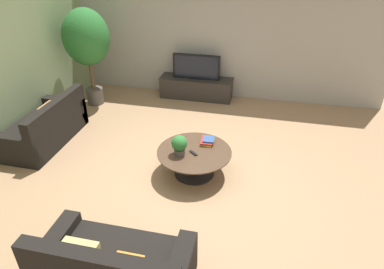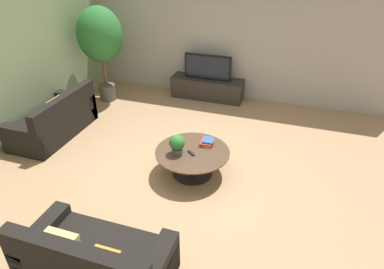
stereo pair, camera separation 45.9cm
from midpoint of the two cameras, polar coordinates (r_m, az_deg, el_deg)
The scene contains 12 objects.
ground_plane at distance 5.59m, azimuth 0.34°, elevation -6.33°, with size 24.00×24.00×0.00m, color #9E7A56.
back_wall_stone at distance 7.86m, azimuth 8.11°, elevation 16.63°, with size 7.40×0.12×3.00m, color #A39E93.
side_wall_left at distance 6.69m, azimuth -27.17°, elevation 11.17°, with size 0.12×7.40×3.00m, color gray.
media_console at distance 8.03m, azimuth 4.21°, elevation 7.72°, with size 1.68×0.50×0.47m.
television at distance 7.85m, azimuth 4.35°, elevation 11.08°, with size 1.07×0.13×0.56m.
coffee_table at distance 5.39m, azimuth 2.51°, elevation -3.97°, with size 1.17×1.17×0.42m.
couch_by_wall at distance 6.87m, azimuth -20.16°, elevation 2.06°, with size 0.84×1.71×0.84m.
couch_near_entry at distance 4.03m, azimuth -12.52°, elevation -20.15°, with size 1.61×0.84×0.84m.
potted_palm_tall at distance 7.74m, azimuth -13.39°, elevation 15.47°, with size 0.96×0.96×2.08m.
potted_plant_tabletop at distance 5.17m, azimuth 0.07°, elevation -1.63°, with size 0.24×0.24×0.32m.
book_stack at distance 5.51m, azimuth 4.96°, elevation -1.23°, with size 0.23×0.30×0.08m.
remote_black at distance 5.26m, azimuth 2.35°, elevation -3.18°, with size 0.04×0.16×0.02m, color black.
Camera 2 is at (1.60, -4.19, 3.36)m, focal length 32.00 mm.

